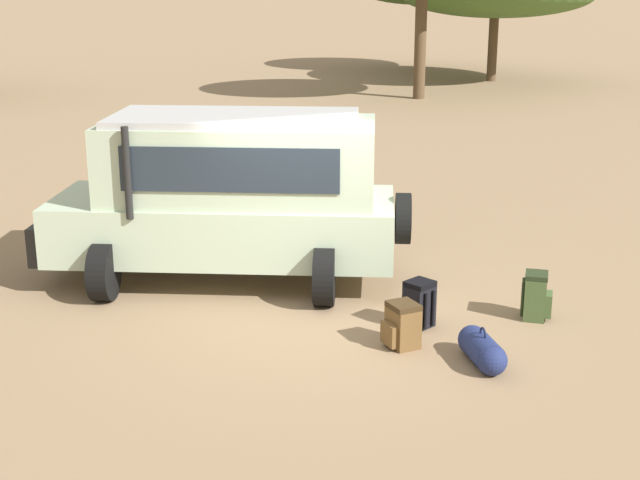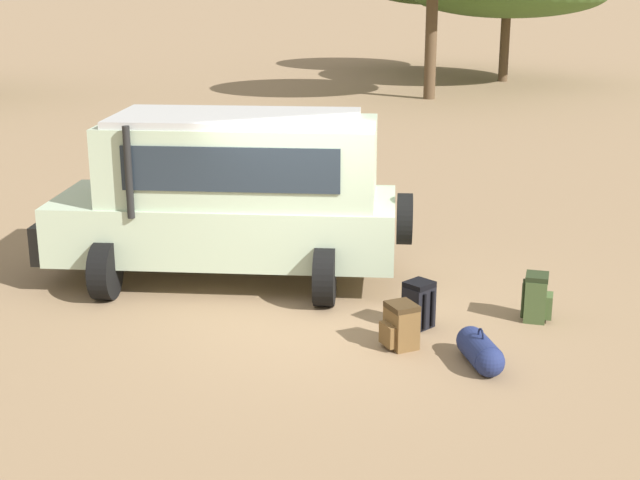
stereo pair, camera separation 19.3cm
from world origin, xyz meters
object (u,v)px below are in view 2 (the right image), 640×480
(backpack_near_rear_wheel, at_px, (401,326))
(duffel_bag_low_black_case, at_px, (480,351))
(safari_vehicle, at_px, (232,194))
(backpack_cluster_center, at_px, (418,305))
(backpack_beside_front_wheel, at_px, (537,298))

(backpack_near_rear_wheel, relative_size, duffel_bag_low_black_case, 0.58)
(safari_vehicle, xyz_separation_m, backpack_cluster_center, (1.59, -2.70, -1.00))
(safari_vehicle, height_order, backpack_cluster_center, safari_vehicle)
(safari_vehicle, bearing_deg, backpack_near_rear_wheel, -70.93)
(backpack_beside_front_wheel, relative_size, backpack_near_rear_wheel, 1.13)
(safari_vehicle, relative_size, backpack_beside_front_wheel, 8.57)
(backpack_cluster_center, distance_m, duffel_bag_low_black_case, 1.31)
(safari_vehicle, bearing_deg, backpack_cluster_center, -59.46)
(backpack_near_rear_wheel, distance_m, duffel_bag_low_black_case, 1.02)
(backpack_near_rear_wheel, bearing_deg, duffel_bag_low_black_case, -53.87)
(safari_vehicle, relative_size, duffel_bag_low_black_case, 5.65)
(backpack_beside_front_wheel, distance_m, backpack_cluster_center, 1.59)
(backpack_beside_front_wheel, relative_size, duffel_bag_low_black_case, 0.66)
(backpack_cluster_center, height_order, duffel_bag_low_black_case, backpack_cluster_center)
(backpack_cluster_center, relative_size, duffel_bag_low_black_case, 0.65)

